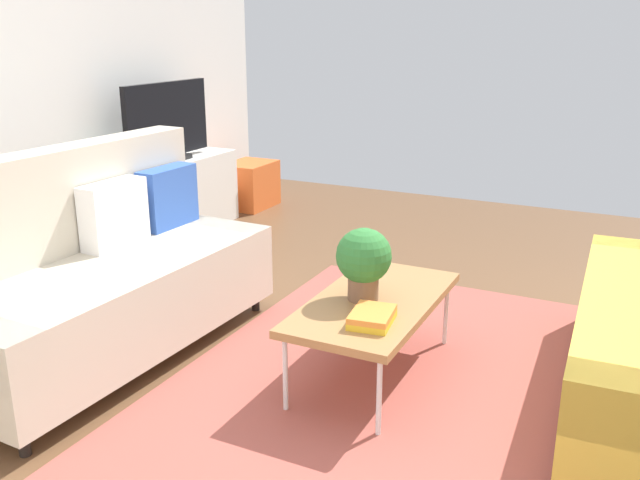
{
  "coord_description": "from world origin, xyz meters",
  "views": [
    {
      "loc": [
        -3.0,
        -1.18,
        1.72
      ],
      "look_at": [
        0.05,
        0.33,
        0.65
      ],
      "focal_mm": 38.57,
      "sensor_mm": 36.0,
      "label": 1
    }
  ],
  "objects": [
    {
      "name": "ground_plane",
      "position": [
        0.0,
        0.0,
        0.0
      ],
      "size": [
        7.68,
        7.68,
        0.0
      ],
      "primitive_type": "plane",
      "color": "brown"
    },
    {
      "name": "area_rug",
      "position": [
        -0.1,
        -0.22,
        0.01
      ],
      "size": [
        2.9,
        2.2,
        0.01
      ],
      "primitive_type": "cube",
      "color": "#9E4C42",
      "rests_on": "ground_plane"
    },
    {
      "name": "couch_beige",
      "position": [
        -0.43,
        1.4,
        0.45
      ],
      "size": [
        1.93,
        0.9,
        1.1
      ],
      "rotation": [
        0.0,
        0.0,
        3.11
      ],
      "color": "beige",
      "rests_on": "ground_plane"
    },
    {
      "name": "coffee_table",
      "position": [
        -0.05,
        -0.02,
        0.39
      ],
      "size": [
        1.1,
        0.56,
        0.42
      ],
      "color": "#9E7042",
      "rests_on": "ground_plane"
    },
    {
      "name": "tv_console",
      "position": [
        1.5,
        2.46,
        0.32
      ],
      "size": [
        1.4,
        0.44,
        0.64
      ],
      "primitive_type": "cube",
      "color": "silver",
      "rests_on": "ground_plane"
    },
    {
      "name": "tv",
      "position": [
        1.5,
        2.44,
        0.95
      ],
      "size": [
        1.0,
        0.2,
        0.64
      ],
      "color": "black",
      "rests_on": "tv_console"
    },
    {
      "name": "storage_trunk",
      "position": [
        2.6,
        2.36,
        0.22
      ],
      "size": [
        0.52,
        0.4,
        0.44
      ],
      "primitive_type": "cube",
      "color": "orange",
      "rests_on": "ground_plane"
    },
    {
      "name": "potted_plant",
      "position": [
        -0.08,
        0.03,
        0.63
      ],
      "size": [
        0.27,
        0.27,
        0.36
      ],
      "color": "brown",
      "rests_on": "coffee_table"
    },
    {
      "name": "table_book_0",
      "position": [
        -0.32,
        -0.12,
        0.44
      ],
      "size": [
        0.26,
        0.21,
        0.03
      ],
      "primitive_type": "cube",
      "rotation": [
        0.0,
        0.0,
        0.13
      ],
      "color": "gold",
      "rests_on": "coffee_table"
    },
    {
      "name": "table_book_1",
      "position": [
        -0.32,
        -0.12,
        0.46
      ],
      "size": [
        0.26,
        0.21,
        0.03
      ],
      "primitive_type": "cube",
      "rotation": [
        0.0,
        0.0,
        0.14
      ],
      "color": "orange",
      "rests_on": "table_book_0"
    },
    {
      "name": "vase_0",
      "position": [
        0.92,
        2.51,
        0.74
      ],
      "size": [
        0.13,
        0.13,
        0.2
      ],
      "primitive_type": "cylinder",
      "color": "#33B29E",
      "rests_on": "tv_console"
    },
    {
      "name": "bottle_0",
      "position": [
        1.1,
        2.42,
        0.71
      ],
      "size": [
        0.05,
        0.05,
        0.15
      ],
      "primitive_type": "cylinder",
      "color": "#262626",
      "rests_on": "tv_console"
    }
  ]
}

